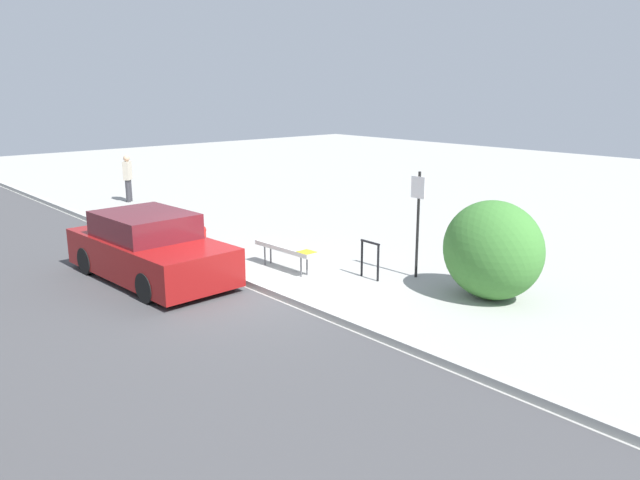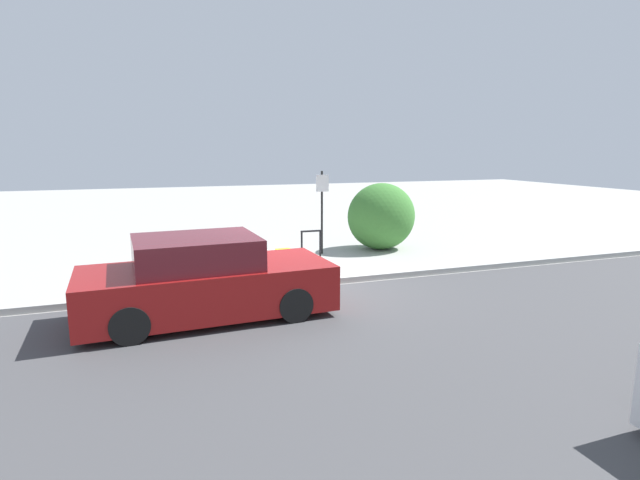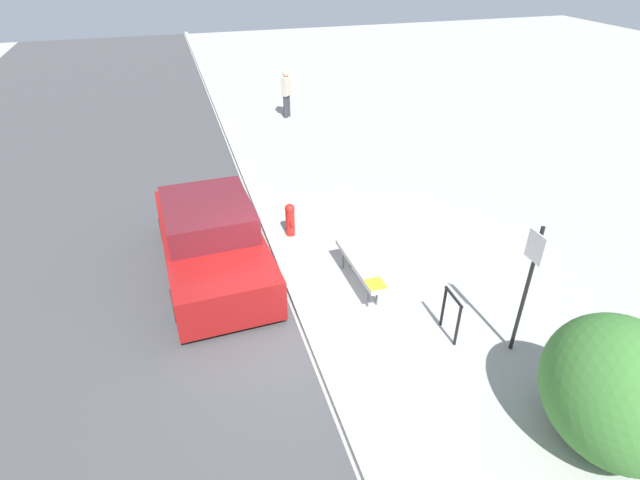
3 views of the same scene
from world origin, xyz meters
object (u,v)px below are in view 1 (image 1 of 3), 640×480
object	(u,v)px
sign_post	(418,215)
pedestrian	(128,177)
fire_hydrant	(202,240)
bike_rack	(370,256)
bench	(285,249)
parked_car_near	(149,249)

from	to	relation	value
sign_post	pedestrian	bearing A→B (deg)	-176.92
sign_post	fire_hydrant	world-z (taller)	sign_post
fire_hydrant	bike_rack	bearing A→B (deg)	24.02
bike_rack	fire_hydrant	size ratio (longest dim) A/B	1.08
bench	pedestrian	world-z (taller)	pedestrian
parked_car_near	bike_rack	bearing A→B (deg)	45.84
bench	bike_rack	xyz separation A→B (m)	(1.71, 0.96, 0.01)
bike_rack	parked_car_near	distance (m)	4.71
bike_rack	bench	bearing A→B (deg)	-150.75
fire_hydrant	parked_car_near	size ratio (longest dim) A/B	0.18
sign_post	fire_hydrant	xyz separation A→B (m)	(-4.54, -2.57, -0.98)
pedestrian	bench	bearing A→B (deg)	-140.58
bike_rack	fire_hydrant	distance (m)	4.32
bench	sign_post	xyz separation A→B (m)	(2.30, 1.77, 0.89)
fire_hydrant	pedestrian	distance (m)	8.41
pedestrian	sign_post	bearing A→B (deg)	-131.56
bike_rack	pedestrian	size ratio (longest dim) A/B	0.49
bike_rack	parked_car_near	bearing A→B (deg)	-131.31
bench	pedestrian	size ratio (longest dim) A/B	1.09
bench	fire_hydrant	size ratio (longest dim) A/B	2.39
pedestrian	parked_car_near	world-z (taller)	pedestrian
parked_car_near	bench	bearing A→B (deg)	58.63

